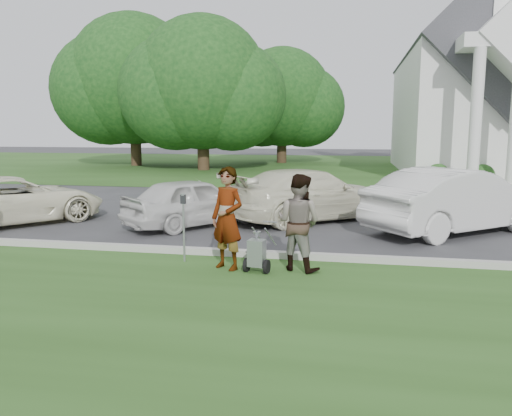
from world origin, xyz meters
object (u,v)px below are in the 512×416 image
(car_a, at_px, (14,200))
(striping_cart, at_px, (257,254))
(tree_far, at_px, (133,86))
(parking_meter_near, at_px, (184,219))
(church, at_px, (485,72))
(tree_back, at_px, (282,102))
(car_d, at_px, (456,201))
(tree_left, at_px, (202,90))
(person_left, at_px, (227,219))
(person_right, at_px, (299,223))
(car_c, at_px, (310,195))
(car_b, at_px, (194,202))

(car_a, bearing_deg, striping_cart, -167.69)
(tree_far, relative_size, parking_meter_near, 8.56)
(church, height_order, tree_back, church)
(car_d, bearing_deg, tree_left, -5.09)
(person_left, height_order, car_d, person_left)
(church, relative_size, car_d, 4.85)
(tree_left, height_order, tree_far, tree_far)
(tree_back, bearing_deg, striping_cart, -82.87)
(tree_left, xyz_separation_m, tree_far, (-6.00, 3.00, 0.58))
(church, height_order, car_a, church)
(striping_cart, relative_size, car_a, 0.20)
(striping_cart, bearing_deg, parking_meter_near, 172.43)
(church, bearing_deg, tree_far, 175.34)
(tree_far, distance_m, car_d, 28.13)
(church, relative_size, tree_far, 2.07)
(tree_left, distance_m, parking_meter_near, 23.31)
(church, xyz_separation_m, tree_back, (-13.01, 6.87, -1.21))
(tree_far, bearing_deg, person_right, -60.01)
(person_right, bearing_deg, car_d, -107.21)
(tree_far, xyz_separation_m, tree_back, (10.00, 5.00, -0.97))
(church, xyz_separation_m, car_c, (-8.71, -18.04, -5.20))
(tree_back, relative_size, person_right, 5.39)
(car_d, bearing_deg, striping_cart, 97.72)
(person_left, height_order, car_c, person_left)
(car_b, xyz_separation_m, car_d, (6.78, 0.39, 0.16))
(church, xyz_separation_m, striping_cart, (-9.19, -23.64, -5.58))
(person_left, xyz_separation_m, car_c, (1.06, 5.46, -0.21))
(tree_left, distance_m, car_c, 19.34)
(car_c, bearing_deg, tree_left, -14.76)
(tree_far, bearing_deg, parking_meter_near, -63.89)
(car_d, bearing_deg, person_right, 100.85)
(striping_cart, distance_m, car_c, 5.64)
(car_c, height_order, car_d, car_d)
(car_b, xyz_separation_m, car_c, (3.00, 1.48, 0.08))
(striping_cart, xyz_separation_m, person_left, (-0.58, 0.14, 0.60))
(tree_back, distance_m, striping_cart, 31.06)
(church, bearing_deg, car_c, -115.79)
(tree_left, bearing_deg, person_right, -68.96)
(church, xyz_separation_m, tree_far, (-23.01, 1.87, -0.25))
(person_right, height_order, car_b, person_right)
(church, xyz_separation_m, car_d, (-4.94, -19.13, -5.12))
(tree_back, relative_size, car_d, 1.93)
(person_right, bearing_deg, parking_meter_near, 19.36)
(striping_cart, bearing_deg, person_right, 33.62)
(car_d, bearing_deg, car_b, 54.31)
(tree_far, bearing_deg, tree_left, -26.56)
(church, height_order, car_c, church)
(tree_left, bearing_deg, car_b, -73.93)
(tree_back, relative_size, striping_cart, 10.25)
(church, distance_m, parking_meter_near, 26.04)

